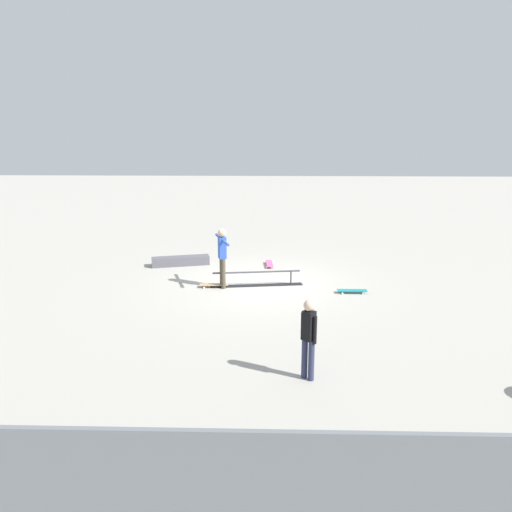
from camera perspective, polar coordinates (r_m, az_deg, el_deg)
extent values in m
plane|color=#ADA89E|center=(14.87, 0.07, -3.05)|extent=(60.00, 60.00, 0.00)
cube|color=black|center=(14.68, 0.05, -3.26)|extent=(2.64, 0.59, 0.01)
cylinder|color=#47474C|center=(14.75, 3.88, -2.41)|extent=(0.04, 0.04, 0.40)
cylinder|color=#47474C|center=(14.55, -3.83, -2.65)|extent=(0.04, 0.04, 0.40)
cylinder|color=#47474C|center=(14.56, 0.05, -1.78)|extent=(2.46, 0.38, 0.05)
cube|color=#595960|center=(16.86, -8.33, -0.54)|extent=(1.88, 0.82, 0.29)
cylinder|color=brown|center=(14.49, -3.79, -1.79)|extent=(0.16, 0.16, 0.85)
cylinder|color=brown|center=(14.34, -3.63, -1.98)|extent=(0.16, 0.16, 0.85)
cube|color=#2D51B7|center=(14.22, -3.76, 0.92)|extent=(0.26, 0.27, 0.60)
sphere|color=tan|center=(14.13, -3.79, 2.56)|extent=(0.23, 0.23, 0.23)
cylinder|color=#2D51B7|center=(14.55, -4.14, 2.15)|extent=(0.25, 0.56, 0.08)
cylinder|color=#2D51B7|center=(13.80, -3.40, 1.47)|extent=(0.25, 0.56, 0.08)
cube|color=tan|center=(14.55, -4.67, -3.17)|extent=(0.81, 0.26, 0.02)
cylinder|color=white|center=(14.67, -3.59, -3.22)|extent=(0.06, 0.03, 0.05)
cylinder|color=white|center=(14.45, -3.60, -3.50)|extent=(0.06, 0.03, 0.05)
cylinder|color=white|center=(14.69, -5.71, -3.24)|extent=(0.06, 0.03, 0.05)
cylinder|color=white|center=(14.47, -5.76, -3.52)|extent=(0.06, 0.03, 0.05)
cylinder|color=#2D3351|center=(9.46, 6.13, -11.43)|extent=(0.16, 0.16, 0.76)
cylinder|color=#2D3351|center=(9.54, 5.39, -11.17)|extent=(0.16, 0.16, 0.76)
cube|color=black|center=(9.23, 5.86, -7.65)|extent=(0.27, 0.26, 0.54)
sphere|color=beige|center=(9.09, 5.92, -5.47)|extent=(0.21, 0.21, 0.21)
cylinder|color=black|center=(9.17, 6.53, -8.14)|extent=(0.10, 0.10, 0.51)
cylinder|color=black|center=(9.32, 5.19, -7.73)|extent=(0.10, 0.10, 0.51)
cube|color=#E05993|center=(16.64, 1.49, -0.82)|extent=(0.26, 0.81, 0.02)
cylinder|color=white|center=(16.91, 1.03, -0.76)|extent=(0.03, 0.06, 0.05)
cylinder|color=white|center=(16.92, 1.81, -0.75)|extent=(0.03, 0.06, 0.05)
cylinder|color=white|center=(16.38, 1.16, -1.26)|extent=(0.03, 0.06, 0.05)
cylinder|color=white|center=(16.40, 1.96, -1.25)|extent=(0.03, 0.06, 0.05)
cube|color=teal|center=(14.26, 10.58, -3.76)|extent=(0.80, 0.20, 0.02)
cylinder|color=white|center=(14.43, 11.57, -3.81)|extent=(0.05, 0.03, 0.05)
cylinder|color=white|center=(14.21, 11.73, -4.10)|extent=(0.05, 0.03, 0.05)
cylinder|color=white|center=(14.34, 9.43, -3.81)|extent=(0.05, 0.03, 0.05)
cylinder|color=white|center=(14.13, 9.55, -4.11)|extent=(0.05, 0.03, 0.05)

